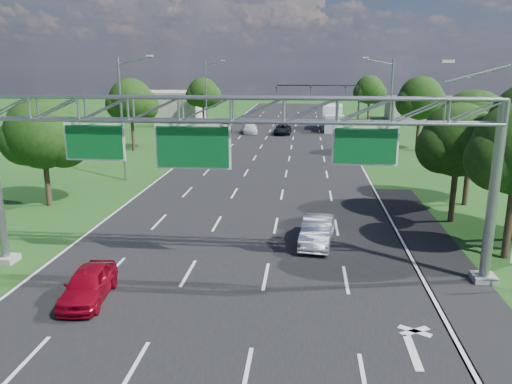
# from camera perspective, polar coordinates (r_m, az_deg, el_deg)

# --- Properties ---
(ground) EXTENTS (220.00, 220.00, 0.00)m
(ground) POSITION_cam_1_polar(r_m,az_deg,el_deg) (40.73, 0.70, 0.98)
(ground) COLOR #1B4615
(ground) RESTS_ON ground
(road) EXTENTS (18.00, 180.00, 0.02)m
(road) POSITION_cam_1_polar(r_m,az_deg,el_deg) (40.73, 0.70, 0.98)
(road) COLOR black
(road) RESTS_ON ground
(road_flare) EXTENTS (3.00, 30.00, 0.02)m
(road_flare) POSITION_cam_1_polar(r_m,az_deg,el_deg) (26.16, 20.44, -7.60)
(road_flare) COLOR black
(road_flare) RESTS_ON ground
(sign_gantry) EXTENTS (23.50, 1.00, 9.56)m
(sign_gantry) POSITION_cam_1_polar(r_m,az_deg,el_deg) (21.86, -2.56, 7.82)
(sign_gantry) COLOR gray
(sign_gantry) RESTS_ON ground
(traffic_signal) EXTENTS (12.21, 0.24, 7.00)m
(traffic_signal) POSITION_cam_1_polar(r_m,az_deg,el_deg) (74.72, 8.96, 10.84)
(traffic_signal) COLOR black
(traffic_signal) RESTS_ON ground
(streetlight_l_near) EXTENTS (2.97, 0.22, 10.16)m
(streetlight_l_near) POSITION_cam_1_polar(r_m,az_deg,el_deg) (42.33, -14.88, 8.67)
(streetlight_l_near) COLOR gray
(streetlight_l_near) RESTS_ON ground
(streetlight_l_far) EXTENTS (2.97, 0.22, 10.16)m
(streetlight_l_far) POSITION_cam_1_polar(r_m,az_deg,el_deg) (76.04, -5.58, 11.31)
(streetlight_l_far) COLOR gray
(streetlight_l_far) RESTS_ON ground
(streetlight_r_mid) EXTENTS (2.97, 0.22, 10.16)m
(streetlight_r_mid) POSITION_cam_1_polar(r_m,az_deg,el_deg) (50.26, 14.90, 9.47)
(streetlight_r_mid) COLOR gray
(streetlight_r_mid) RESTS_ON ground
(tree_cluster_right) EXTENTS (9.91, 14.60, 8.68)m
(tree_cluster_right) POSITION_cam_1_polar(r_m,az_deg,el_deg) (31.11, 27.18, 5.25)
(tree_cluster_right) COLOR #2D2116
(tree_cluster_right) RESTS_ON ground
(tree_verge_la) EXTENTS (5.76, 4.80, 7.40)m
(tree_verge_la) POSITION_cam_1_polar(r_m,az_deg,el_deg) (36.29, -23.07, 5.86)
(tree_verge_la) COLOR #2D2116
(tree_verge_la) RESTS_ON ground
(tree_verge_lb) EXTENTS (5.76, 4.80, 8.06)m
(tree_verge_lb) POSITION_cam_1_polar(r_m,az_deg,el_deg) (58.01, -14.02, 9.93)
(tree_verge_lb) COLOR #2D2116
(tree_verge_lb) RESTS_ON ground
(tree_verge_lc) EXTENTS (5.76, 4.80, 7.62)m
(tree_verge_lc) POSITION_cam_1_polar(r_m,az_deg,el_deg) (81.32, -6.02, 11.06)
(tree_verge_lc) COLOR #2D2116
(tree_verge_lc) RESTS_ON ground
(tree_verge_rd) EXTENTS (5.76, 4.80, 8.28)m
(tree_verge_rd) POSITION_cam_1_polar(r_m,az_deg,el_deg) (59.02, 18.34, 9.92)
(tree_verge_rd) COLOR #2D2116
(tree_verge_rd) RESTS_ON ground
(tree_verge_re) EXTENTS (5.76, 4.80, 7.84)m
(tree_verge_re) POSITION_cam_1_polar(r_m,az_deg,el_deg) (88.27, 12.88, 11.17)
(tree_verge_re) COLOR #2D2116
(tree_verge_re) RESTS_ON ground
(building_left) EXTENTS (14.00, 10.00, 5.00)m
(building_left) POSITION_cam_1_polar(r_m,az_deg,el_deg) (91.38, -10.62, 9.68)
(building_left) COLOR #9F9386
(building_left) RESTS_ON ground
(building_right) EXTENTS (12.00, 9.00, 4.00)m
(building_right) POSITION_cam_1_polar(r_m,az_deg,el_deg) (94.06, 18.56, 9.01)
(building_right) COLOR #9F9386
(building_right) RESTS_ON ground
(red_coupe) EXTENTS (1.99, 4.13, 1.36)m
(red_coupe) POSITION_cam_1_polar(r_m,az_deg,el_deg) (21.76, -18.63, -9.97)
(red_coupe) COLOR maroon
(red_coupe) RESTS_ON ground
(silver_sedan) EXTENTS (2.05, 4.60, 1.47)m
(silver_sedan) POSITION_cam_1_polar(r_m,az_deg,el_deg) (26.99, 7.00, -4.45)
(silver_sedan) COLOR #B9BCC5
(silver_sedan) RESTS_ON ground
(car_queue_a) EXTENTS (2.63, 5.10, 1.41)m
(car_queue_a) POSITION_cam_1_polar(r_m,az_deg,el_deg) (71.78, -0.69, 7.31)
(car_queue_a) COLOR silver
(car_queue_a) RESTS_ON ground
(car_queue_b) EXTENTS (2.31, 4.90, 1.36)m
(car_queue_b) POSITION_cam_1_polar(r_m,az_deg,el_deg) (70.67, 3.08, 7.15)
(car_queue_b) COLOR black
(car_queue_b) RESTS_ON ground
(car_queue_c) EXTENTS (2.07, 4.14, 1.36)m
(car_queue_c) POSITION_cam_1_polar(r_m,az_deg,el_deg) (72.30, -3.46, 7.31)
(car_queue_c) COLOR black
(car_queue_c) RESTS_ON ground
(box_truck) EXTENTS (3.27, 9.71, 3.61)m
(box_truck) POSITION_cam_1_polar(r_m,az_deg,el_deg) (76.36, 8.79, 8.33)
(box_truck) COLOR silver
(box_truck) RESTS_ON ground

